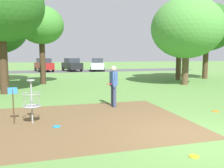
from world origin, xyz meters
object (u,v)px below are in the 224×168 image
object	(u,v)px
tree_near_left	(207,28)
tree_mid_right	(0,5)
frisbee_mid_grass	(194,156)
disc_golf_basket	(30,100)
tree_near_right	(187,28)
parked_car_center_right	(97,65)
parked_car_center_left	(72,65)
player_foreground_watching	(113,84)
tree_mid_center	(41,26)
frisbee_far_right	(57,127)
tree_mid_left	(180,31)
frisbee_scattered_a	(216,111)
parked_car_leftmost	(44,65)

from	to	relation	value
tree_near_left	tree_mid_right	size ratio (longest dim) A/B	1.01
frisbee_mid_grass	disc_golf_basket	bearing A→B (deg)	135.09
tree_near_right	tree_mid_right	size ratio (longest dim) A/B	0.92
parked_car_center_right	disc_golf_basket	bearing A→B (deg)	-106.64
parked_car_center_left	player_foreground_watching	bearing A→B (deg)	-91.64
tree_near_left	tree_near_right	world-z (taller)	tree_near_left
parked_car_center_right	tree_mid_center	bearing A→B (deg)	-116.81
frisbee_far_right	tree_near_left	bearing A→B (deg)	39.37
tree_near_right	parked_car_center_left	bearing A→B (deg)	109.68
disc_golf_basket	parked_car_center_left	distance (m)	25.90
frisbee_mid_grass	tree_mid_left	bearing A→B (deg)	59.47
frisbee_scattered_a	tree_mid_center	distance (m)	13.36
player_foreground_watching	parked_car_leftmost	xyz separation A→B (m)	(-3.16, 24.29, -0.05)
parked_car_leftmost	player_foreground_watching	bearing A→B (deg)	-82.59
tree_near_left	tree_mid_left	bearing A→B (deg)	-178.14
frisbee_far_right	tree_near_right	size ratio (longest dim) A/B	0.04
frisbee_mid_grass	player_foreground_watching	bearing A→B (deg)	93.53
parked_car_leftmost	tree_near_left	bearing A→B (deg)	-45.12
frisbee_mid_grass	parked_car_center_left	size ratio (longest dim) A/B	0.05
player_foreground_watching	parked_car_center_right	xyz separation A→B (m)	(4.27, 23.31, -0.05)
frisbee_mid_grass	parked_car_center_right	size ratio (longest dim) A/B	0.05
tree_near_left	tree_mid_right	distance (m)	17.28
player_foreground_watching	tree_mid_center	xyz separation A→B (m)	(-2.98, 8.97, 3.38)
disc_golf_basket	tree_mid_right	distance (m)	7.85
frisbee_mid_grass	parked_car_leftmost	world-z (taller)	parked_car_leftmost
disc_golf_basket	tree_mid_right	bearing A→B (deg)	105.63
tree_mid_center	disc_golf_basket	bearing A→B (deg)	-91.07
frisbee_mid_grass	frisbee_far_right	distance (m)	3.96
tree_mid_right	parked_car_center_left	size ratio (longest dim) A/B	1.52
player_foreground_watching	parked_car_center_left	xyz separation A→B (m)	(0.69, 24.02, -0.05)
tree_near_right	tree_mid_center	distance (m)	10.66
frisbee_mid_grass	tree_near_right	bearing A→B (deg)	57.69
disc_golf_basket	tree_mid_left	bearing A→B (deg)	42.29
player_foreground_watching	tree_mid_left	distance (m)	13.21
tree_near_left	tree_mid_right	bearing A→B (deg)	-164.83
frisbee_mid_grass	tree_mid_center	xyz separation A→B (m)	(-3.29, 14.04, 4.34)
frisbee_far_right	player_foreground_watching	bearing A→B (deg)	42.36
tree_mid_left	tree_near_right	bearing A→B (deg)	-114.49
tree_near_left	tree_mid_left	xyz separation A→B (m)	(-2.92, -0.09, -0.42)
disc_golf_basket	parked_car_center_right	world-z (taller)	parked_car_center_right
tree_near_right	tree_mid_right	bearing A→B (deg)	-175.49
frisbee_far_right	tree_mid_left	world-z (taller)	tree_mid_left
tree_mid_center	parked_car_center_right	xyz separation A→B (m)	(7.25, 14.34, -3.43)
frisbee_mid_grass	tree_near_right	xyz separation A→B (m)	(6.89, 10.89, 4.12)
frisbee_far_right	tree_near_right	distance (m)	13.16
parked_car_center_left	parked_car_center_right	world-z (taller)	same
parked_car_center_left	tree_mid_right	bearing A→B (deg)	-106.48
frisbee_scattered_a	frisbee_mid_grass	bearing A→B (deg)	-135.10
parked_car_center_right	parked_car_leftmost	bearing A→B (deg)	172.44
tree_near_left	tree_mid_left	distance (m)	2.95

